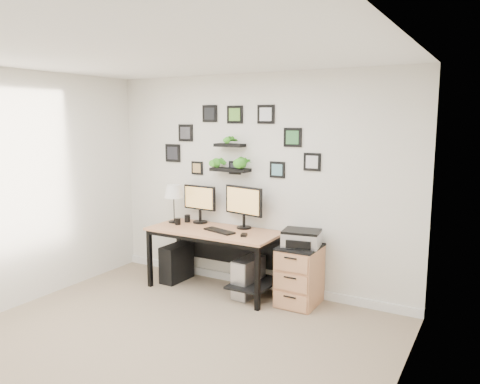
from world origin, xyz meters
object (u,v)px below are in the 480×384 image
Objects in this scene: table_lamp at (174,192)px; file_cabinet at (299,275)px; monitor_right at (244,204)px; mug at (178,221)px; monitor_left at (200,201)px; printer at (301,238)px; desk at (218,239)px; pc_tower_grey at (248,277)px; pc_tower_black at (177,263)px.

file_cabinet is (1.73, 0.00, -0.81)m from table_lamp.
monitor_right reaches higher than mug.
monitor_right is at bearing 1.03° from monitor_left.
monitor_right is at bearing 170.20° from printer.
table_lamp is at bearing 144.16° from mug.
mug is at bearing -35.84° from table_lamp.
desk is at bearing -140.86° from monitor_right.
monitor_right is at bearing 39.14° from desk.
printer reaches higher than desk.
monitor_left reaches higher than pc_tower_grey.
table_lamp is 1.04× the size of pc_tower_black.
monitor_left is at bearing -178.97° from monitor_right.
monitor_left is at bearing 49.37° from mug.
pc_tower_grey is 1.06× the size of printer.
mug is at bearing -164.31° from monitor_right.
file_cabinet is (0.79, -0.14, -0.72)m from monitor_right.
monitor_right is 1.17× the size of pc_tower_black.
monitor_left is 1.16m from pc_tower_grey.
printer is at bearing 3.70° from pc_tower_black.
printer is (1.75, 0.00, -0.38)m from table_lamp.
mug is 0.19× the size of printer.
table_lamp is 1.10× the size of printer.
monitor_right is (0.24, 0.20, 0.43)m from desk.
pc_tower_black is at bearing -168.03° from monitor_right.
pc_tower_grey is at bearing -49.39° from monitor_right.
desk is 0.58m from pc_tower_grey.
printer reaches higher than pc_tower_grey.
table_lamp is at bearing 145.24° from pc_tower_black.
table_lamp reaches higher than pc_tower_black.
mug reaches higher than pc_tower_grey.
monitor_left is 1.59m from file_cabinet.
monitor_left is 0.85m from pc_tower_black.
table_lamp reaches higher than printer.
desk is 2.92× the size of monitor_right.
monitor_left is at bearing 174.82° from file_cabinet.
mug is 0.12× the size of file_cabinet.
mug is at bearing -176.88° from desk.
mug reaches higher than pc_tower_black.
desk is 3.39× the size of pc_tower_grey.
table_lamp is (-0.70, 0.06, 0.52)m from desk.
monitor_right is 1.08m from file_cabinet.
monitor_right is at bearing 14.08° from pc_tower_black.
monitor_right is 1.22m from pc_tower_black.
pc_tower_black is (0.06, -0.04, -0.91)m from table_lamp.
monitor_right is 0.87m from pc_tower_grey.
desk is 19.25× the size of mug.
table_lamp is at bearing -179.91° from printer.
monitor_left is 0.72× the size of file_cabinet.
file_cabinet is 1.51× the size of printer.
monitor_right reaches higher than printer.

